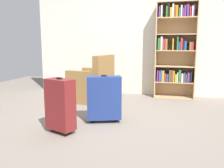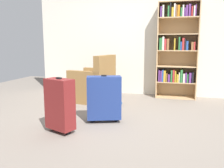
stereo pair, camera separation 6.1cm
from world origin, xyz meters
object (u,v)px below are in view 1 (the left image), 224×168
at_px(bookshelf, 175,49).
at_px(suitcase_dark_red, 60,104).
at_px(mug, 117,103).
at_px(suitcase_navy_blue, 104,98).
at_px(armchair, 93,85).

xyz_separation_m(bookshelf, suitcase_dark_red, (-1.38, -2.46, -0.64)).
height_order(mug, suitcase_dark_red, suitcase_dark_red).
bearing_deg(suitcase_navy_blue, mug, 91.30).
relative_size(bookshelf, armchair, 2.15).
distance_m(suitcase_navy_blue, suitcase_dark_red, 0.68).
bearing_deg(armchair, suitcase_navy_blue, -64.38).
distance_m(bookshelf, suitcase_navy_blue, 2.24).
xyz_separation_m(bookshelf, armchair, (-1.53, -0.74, -0.69)).
height_order(armchair, suitcase_navy_blue, armchair).
relative_size(bookshelf, suitcase_navy_blue, 2.84).
xyz_separation_m(armchair, suitcase_dark_red, (0.15, -1.72, 0.05)).
bearing_deg(suitcase_dark_red, mug, 75.40).
relative_size(mug, suitcase_dark_red, 0.17).
distance_m(bookshelf, suitcase_dark_red, 2.89).
relative_size(armchair, suitcase_dark_red, 1.28).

